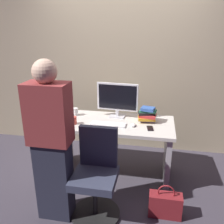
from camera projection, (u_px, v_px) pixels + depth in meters
The scene contains 13 objects.
ground_plane at pixel (113, 173), 3.32m from camera, with size 9.00×9.00×0.00m, color #3D3842.
wall_back at pixel (124, 54), 3.65m from camera, with size 6.40×0.10×3.00m, color tan.
desk at pixel (113, 138), 3.15m from camera, with size 1.53×0.72×0.75m.
office_chair at pixel (96, 177), 2.50m from camera, with size 0.52×0.52×0.94m.
person_at_desk at pixel (51, 143), 2.33m from camera, with size 0.40×0.24×1.64m.
monitor at pixel (117, 98), 3.15m from camera, with size 0.54×0.16×0.46m.
keyboard at pixel (108, 124), 2.97m from camera, with size 0.43×0.13×0.02m, color white.
mouse at pixel (133, 125), 2.93m from camera, with size 0.06×0.10×0.03m, color white.
cup_near_keyboard at pixel (74, 120), 2.99m from camera, with size 0.07×0.07×0.10m, color #D84C3F.
cup_by_monitor at pixel (75, 112), 3.28m from camera, with size 0.08×0.08×0.10m, color white.
book_stack at pixel (147, 115), 3.05m from camera, with size 0.24×0.18×0.19m.
cell_phone at pixel (150, 128), 2.87m from camera, with size 0.07×0.14×0.01m, color black.
handbag at pixel (165, 205), 2.54m from camera, with size 0.34×0.14×0.38m.
Camera 1 is at (0.52, -2.80, 1.91)m, focal length 39.03 mm.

